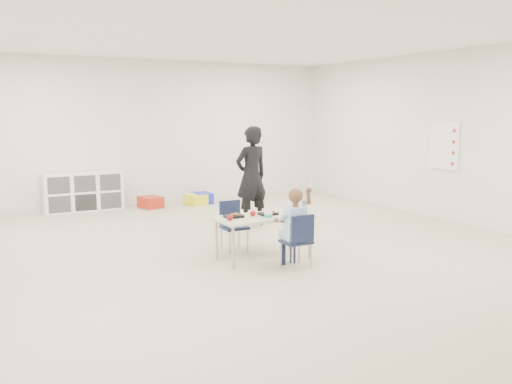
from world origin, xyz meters
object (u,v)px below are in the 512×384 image
child (296,225)px  cubby_shelf (83,192)px  adult (251,176)px  chair_near (296,241)px  table (263,237)px

child → cubby_shelf: size_ratio=0.73×
child → adult: size_ratio=0.65×
child → adult: bearing=74.8°
chair_near → adult: (0.64, 2.33, 0.47)m
chair_near → cubby_shelf: size_ratio=0.47×
chair_near → child: (0.00, 0.00, 0.19)m
table → chair_near: 0.54m
table → child: size_ratio=1.16×
child → table: bearing=106.2°
child → cubby_shelf: (-1.47, 4.92, -0.16)m
child → cubby_shelf: bearing=106.8°
chair_near → adult: bearing=74.8°
table → cubby_shelf: size_ratio=0.85×
table → cubby_shelf: cubby_shelf is taller
child → chair_near: bearing=0.0°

